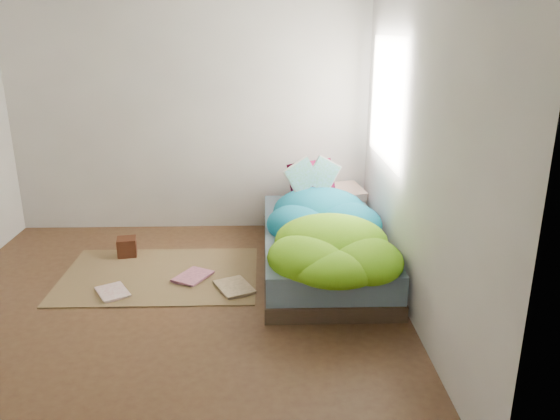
# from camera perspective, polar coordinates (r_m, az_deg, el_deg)

# --- Properties ---
(ground) EXTENTS (3.50, 3.50, 0.00)m
(ground) POSITION_cam_1_polar(r_m,az_deg,el_deg) (4.17, -11.72, -9.92)
(ground) COLOR #452A1A
(ground) RESTS_ON ground
(room_walls) EXTENTS (3.54, 3.54, 2.62)m
(room_walls) POSITION_cam_1_polar(r_m,az_deg,el_deg) (3.70, -13.15, 12.89)
(room_walls) COLOR #B4B1AB
(room_walls) RESTS_ON ground
(bed) EXTENTS (1.00, 2.00, 0.34)m
(bed) POSITION_cam_1_polar(r_m,az_deg,el_deg) (4.71, 4.45, -3.91)
(bed) COLOR #342C1C
(bed) RESTS_ON ground
(duvet) EXTENTS (0.96, 1.84, 0.34)m
(duvet) POSITION_cam_1_polar(r_m,az_deg,el_deg) (4.38, 4.85, -0.87)
(duvet) COLOR #08597B
(duvet) RESTS_ON bed
(rug) EXTENTS (1.60, 1.10, 0.01)m
(rug) POSITION_cam_1_polar(r_m,az_deg,el_deg) (4.68, -12.43, -6.65)
(rug) COLOR brown
(rug) RESTS_ON ground
(pillow_floral) EXTENTS (0.59, 0.46, 0.12)m
(pillow_floral) POSITION_cam_1_polar(r_m,az_deg,el_deg) (5.43, 5.95, 1.65)
(pillow_floral) COLOR white
(pillow_floral) RESTS_ON bed
(pillow_magenta) EXTENTS (0.43, 0.33, 0.42)m
(pillow_magenta) POSITION_cam_1_polar(r_m,az_deg,el_deg) (5.23, 3.39, 2.82)
(pillow_magenta) COLOR #430426
(pillow_magenta) RESTS_ON bed
(open_book) EXTENTS (0.44, 0.21, 0.26)m
(open_book) POSITION_cam_1_polar(r_m,az_deg,el_deg) (4.86, 3.50, 4.78)
(open_book) COLOR #33852B
(open_book) RESTS_ON duvet
(wooden_box) EXTENTS (0.19, 0.19, 0.16)m
(wooden_box) POSITION_cam_1_polar(r_m,az_deg,el_deg) (5.09, -15.70, -3.72)
(wooden_box) COLOR #39130D
(wooden_box) RESTS_ON rug
(floor_book_a) EXTENTS (0.32, 0.35, 0.02)m
(floor_book_a) POSITION_cam_1_polar(r_m,az_deg,el_deg) (4.42, -18.38, -8.46)
(floor_book_a) COLOR white
(floor_book_a) RESTS_ON rug
(floor_book_b) EXTENTS (0.35, 0.38, 0.03)m
(floor_book_b) POSITION_cam_1_polar(r_m,az_deg,el_deg) (4.61, -10.24, -6.60)
(floor_book_b) COLOR pink
(floor_book_b) RESTS_ON rug
(floor_book_c) EXTENTS (0.36, 0.40, 0.03)m
(floor_book_c) POSITION_cam_1_polar(r_m,az_deg,el_deg) (4.30, -6.31, -8.35)
(floor_book_c) COLOR tan
(floor_book_c) RESTS_ON rug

